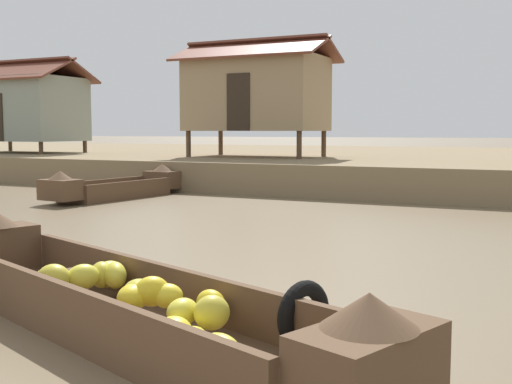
{
  "coord_description": "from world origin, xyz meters",
  "views": [
    {
      "loc": [
        3.83,
        -0.16,
        1.72
      ],
      "look_at": [
        0.72,
        6.27,
        1.03
      ],
      "focal_mm": 44.8,
      "sensor_mm": 36.0,
      "label": 1
    }
  ],
  "objects_px": {
    "cargo_boat_upstream": "(116,187)",
    "stilt_house_left": "(23,108)",
    "stilt_house_mid_left": "(256,92)",
    "banana_boat": "(118,300)"
  },
  "relations": [
    {
      "from": "cargo_boat_upstream",
      "to": "stilt_house_left",
      "type": "bearing_deg",
      "value": 147.21
    },
    {
      "from": "stilt_house_left",
      "to": "stilt_house_mid_left",
      "type": "relative_size",
      "value": 1.02
    },
    {
      "from": "cargo_boat_upstream",
      "to": "stilt_house_mid_left",
      "type": "xyz_separation_m",
      "value": [
        0.93,
        6.29,
        2.69
      ]
    },
    {
      "from": "stilt_house_left",
      "to": "stilt_house_mid_left",
      "type": "xyz_separation_m",
      "value": [
        10.08,
        0.39,
        0.37
      ]
    },
    {
      "from": "stilt_house_left",
      "to": "stilt_house_mid_left",
      "type": "bearing_deg",
      "value": 2.24
    },
    {
      "from": "cargo_boat_upstream",
      "to": "stilt_house_left",
      "type": "relative_size",
      "value": 0.83
    },
    {
      "from": "cargo_boat_upstream",
      "to": "stilt_house_left",
      "type": "xyz_separation_m",
      "value": [
        -9.16,
        5.9,
        2.32
      ]
    },
    {
      "from": "banana_boat",
      "to": "stilt_house_mid_left",
      "type": "relative_size",
      "value": 1.12
    },
    {
      "from": "cargo_boat_upstream",
      "to": "stilt_house_mid_left",
      "type": "distance_m",
      "value": 6.91
    },
    {
      "from": "banana_boat",
      "to": "stilt_house_mid_left",
      "type": "distance_m",
      "value": 16.37
    }
  ]
}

